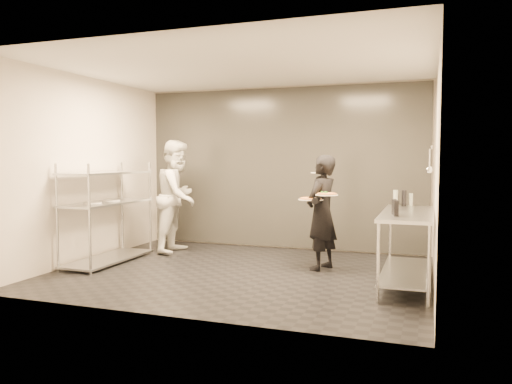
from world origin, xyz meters
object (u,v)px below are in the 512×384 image
(bottle_green, at_px, (395,198))
(pizza_plate_far, at_px, (327,194))
(bottle_clear, at_px, (411,200))
(pizza_plate_near, at_px, (311,199))
(waiter, at_px, (322,213))
(prep_counter, at_px, (407,236))
(bottle_dark, at_px, (404,198))
(salad_plate, at_px, (321,172))
(chef, at_px, (178,196))
(pos_monitor, at_px, (395,208))
(pass_rack, at_px, (107,211))

(bottle_green, bearing_deg, pizza_plate_far, -158.12)
(bottle_clear, bearing_deg, pizza_plate_near, -163.83)
(waiter, bearing_deg, prep_counter, 82.98)
(bottle_clear, bearing_deg, bottle_dark, -147.50)
(pizza_plate_far, xyz_separation_m, bottle_dark, (0.98, 0.43, -0.06))
(pizza_plate_far, xyz_separation_m, salad_plate, (-0.19, 0.53, 0.29))
(pizza_plate_near, bearing_deg, chef, 164.37)
(waiter, height_order, bottle_clear, waiter)
(bottle_dark, bearing_deg, bottle_green, -145.04)
(bottle_green, height_order, bottle_clear, bottle_green)
(salad_plate, bearing_deg, pizza_plate_far, -70.37)
(prep_counter, relative_size, pizza_plate_near, 5.17)
(pos_monitor, bearing_deg, salad_plate, 120.89)
(prep_counter, distance_m, bottle_dark, 0.85)
(pass_rack, bearing_deg, prep_counter, 0.03)
(salad_plate, distance_m, pos_monitor, 1.73)
(pass_rack, xyz_separation_m, chef, (0.60, 1.10, 0.16))
(prep_counter, relative_size, pizza_plate_far, 5.90)
(salad_plate, relative_size, bottle_clear, 1.77)
(prep_counter, bearing_deg, salad_plate, 145.64)
(prep_counter, relative_size, bottle_clear, 10.37)
(salad_plate, distance_m, bottle_green, 1.13)
(pass_rack, height_order, pos_monitor, pass_rack)
(salad_plate, distance_m, bottle_dark, 1.23)
(chef, relative_size, bottle_green, 8.34)
(pizza_plate_far, bearing_deg, chef, 163.71)
(pizza_plate_near, relative_size, salad_plate, 1.13)
(pass_rack, bearing_deg, waiter, 10.38)
(salad_plate, bearing_deg, bottle_clear, -2.45)
(pos_monitor, bearing_deg, waiter, 126.18)
(bottle_green, relative_size, bottle_clear, 1.29)
(pass_rack, bearing_deg, chef, 61.45)
(pizza_plate_far, height_order, pos_monitor, pizza_plate_far)
(prep_counter, bearing_deg, waiter, 153.98)
(salad_plate, bearing_deg, bottle_green, -9.85)
(waiter, relative_size, pos_monitor, 6.58)
(pizza_plate_near, distance_m, salad_plate, 0.57)
(waiter, distance_m, bottle_clear, 1.22)
(salad_plate, xyz_separation_m, bottle_green, (1.06, -0.18, -0.34))
(prep_counter, relative_size, waiter, 1.11)
(pizza_plate_far, bearing_deg, waiter, 115.09)
(pizza_plate_far, bearing_deg, bottle_clear, 24.27)
(chef, bearing_deg, pizza_plate_far, -109.30)
(waiter, distance_m, salad_plate, 0.64)
(chef, distance_m, salad_plate, 2.53)
(pos_monitor, height_order, bottle_green, bottle_green)
(pass_rack, relative_size, waiter, 0.99)
(prep_counter, relative_size, salad_plate, 5.87)
(waiter, bearing_deg, pass_rack, -60.62)
(pizza_plate_near, height_order, pizza_plate_far, pizza_plate_far)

